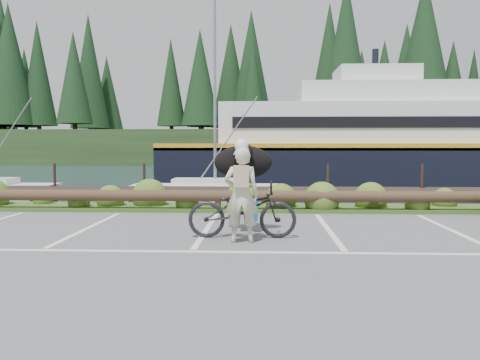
# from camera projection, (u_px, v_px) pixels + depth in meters

# --- Properties ---
(ground) EXTENTS (72.00, 72.00, 0.00)m
(ground) POSITION_uv_depth(u_px,v_px,m) (195.00, 247.00, 9.01)
(ground) COLOR #535355
(harbor_backdrop) EXTENTS (170.00, 160.00, 30.00)m
(harbor_backdrop) POSITION_uv_depth(u_px,v_px,m) (258.00, 155.00, 87.24)
(harbor_backdrop) COLOR #1B2B41
(harbor_backdrop) RESTS_ON ground
(vegetation_strip) EXTENTS (34.00, 1.60, 0.10)m
(vegetation_strip) POSITION_uv_depth(u_px,v_px,m) (220.00, 208.00, 14.29)
(vegetation_strip) COLOR #3D5B21
(vegetation_strip) RESTS_ON ground
(log_rail) EXTENTS (32.00, 0.30, 0.60)m
(log_rail) POSITION_uv_depth(u_px,v_px,m) (218.00, 213.00, 13.60)
(log_rail) COLOR #443021
(log_rail) RESTS_ON ground
(bicycle) EXTENTS (2.12, 0.77, 1.11)m
(bicycle) POSITION_uv_depth(u_px,v_px,m) (242.00, 210.00, 9.90)
(bicycle) COLOR black
(bicycle) RESTS_ON ground
(cyclist) EXTENTS (0.66, 0.44, 1.78)m
(cyclist) POSITION_uv_depth(u_px,v_px,m) (241.00, 195.00, 9.39)
(cyclist) COLOR beige
(cyclist) RESTS_ON ground
(dog) EXTENTS (0.61, 1.21, 0.70)m
(dog) POSITION_uv_depth(u_px,v_px,m) (243.00, 162.00, 10.51)
(dog) COLOR black
(dog) RESTS_ON bicycle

